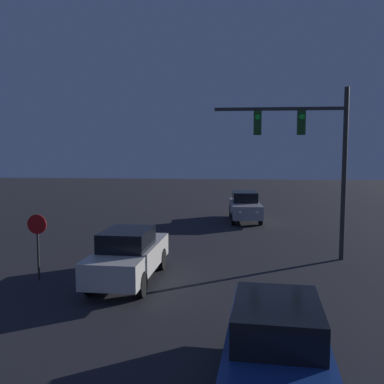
{
  "coord_description": "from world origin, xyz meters",
  "views": [
    {
      "loc": [
        1.13,
        -0.76,
        4.12
      ],
      "look_at": [
        0.0,
        10.9,
        2.97
      ],
      "focal_mm": 40.0,
      "sensor_mm": 36.0,
      "label": 1
    }
  ],
  "objects": [
    {
      "name": "car_mid",
      "position": [
        -2.11,
        12.12,
        0.85
      ],
      "size": [
        1.81,
        4.71,
        1.68
      ],
      "rotation": [
        0.0,
        0.0,
        -0.04
      ],
      "color": "beige",
      "rests_on": "ground_plane"
    },
    {
      "name": "car_near",
      "position": [
        1.87,
        6.22,
        0.85
      ],
      "size": [
        1.97,
        4.75,
        1.68
      ],
      "rotation": [
        0.0,
        0.0,
        -0.08
      ],
      "color": "navy",
      "rests_on": "ground_plane"
    },
    {
      "name": "traffic_signal_mast",
      "position": [
        4.01,
        15.54,
        4.26
      ],
      "size": [
        4.91,
        0.3,
        6.41
      ],
      "color": "#2D2D2D",
      "rests_on": "ground_plane"
    },
    {
      "name": "stop_sign",
      "position": [
        -5.0,
        11.97,
        1.45
      ],
      "size": [
        0.62,
        0.07,
        2.11
      ],
      "color": "#2D2D2D",
      "rests_on": "ground_plane"
    },
    {
      "name": "car_far",
      "position": [
        1.82,
        24.17,
        0.85
      ],
      "size": [
        1.86,
        4.72,
        1.68
      ],
      "rotation": [
        0.0,
        0.0,
        3.19
      ],
      "color": "#99999E",
      "rests_on": "ground_plane"
    }
  ]
}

